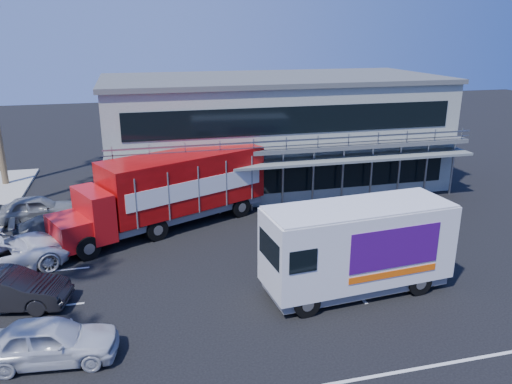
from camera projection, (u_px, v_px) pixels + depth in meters
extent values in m
plane|color=black|center=(302.00, 286.00, 20.91)|extent=(120.00, 120.00, 0.00)
cube|color=gray|center=(272.00, 132.00, 34.35)|extent=(22.00, 10.00, 7.00)
cube|color=#515454|center=(273.00, 78.00, 33.22)|extent=(22.40, 10.40, 0.30)
cube|color=#515454|center=(299.00, 149.00, 29.16)|extent=(22.00, 1.20, 0.25)
cube|color=gray|center=(302.00, 142.00, 28.50)|extent=(22.00, 0.08, 0.90)
cube|color=slate|center=(300.00, 162.00, 29.10)|extent=(22.00, 1.80, 0.15)
cube|color=black|center=(295.00, 179.00, 30.32)|extent=(20.00, 0.06, 1.60)
cube|color=black|center=(296.00, 120.00, 29.20)|extent=(20.00, 0.06, 1.60)
cube|color=#B50E11|center=(70.00, 231.00, 23.67)|extent=(2.48, 2.94, 1.34)
cube|color=#B50E11|center=(94.00, 214.00, 24.22)|extent=(2.19, 3.00, 2.35)
cube|color=black|center=(93.00, 201.00, 24.01)|extent=(1.05, 2.18, 0.78)
cube|color=#B80B0B|center=(184.00, 180.00, 27.09)|extent=(9.28, 6.31, 2.91)
cube|color=slate|center=(186.00, 210.00, 27.62)|extent=(9.11, 5.93, 0.34)
cube|color=white|center=(199.00, 188.00, 26.08)|extent=(7.47, 3.50, 0.95)
cube|color=white|center=(171.00, 176.00, 28.16)|extent=(7.47, 3.50, 0.95)
cylinder|color=black|center=(88.00, 248.00, 23.13)|extent=(1.17, 0.74, 1.16)
cylinder|color=black|center=(69.00, 232.00, 24.94)|extent=(1.17, 0.74, 1.16)
cylinder|color=black|center=(157.00, 230.00, 25.28)|extent=(1.17, 0.74, 1.16)
cylinder|color=black|center=(135.00, 216.00, 27.09)|extent=(1.17, 0.74, 1.16)
cylinder|color=black|center=(241.00, 207.00, 28.51)|extent=(1.17, 0.74, 1.16)
cylinder|color=black|center=(216.00, 196.00, 30.32)|extent=(1.17, 0.74, 1.16)
cube|color=silver|center=(358.00, 243.00, 19.93)|extent=(7.77, 3.24, 3.03)
cube|color=slate|center=(355.00, 281.00, 20.45)|extent=(7.45, 2.95, 0.38)
cube|color=black|center=(270.00, 249.00, 18.65)|extent=(0.24, 2.13, 1.03)
cube|color=silver|center=(360.00, 207.00, 19.45)|extent=(7.61, 3.17, 0.09)
cube|color=#410B68|center=(396.00, 248.00, 18.95)|extent=(3.88, 0.36, 1.62)
cube|color=#410B68|center=(360.00, 224.00, 21.31)|extent=(3.88, 0.36, 1.62)
cube|color=#F2590C|center=(393.00, 274.00, 19.28)|extent=(3.88, 0.35, 0.27)
cylinder|color=black|center=(307.00, 304.00, 18.55)|extent=(1.06, 0.37, 1.04)
cylinder|color=black|center=(283.00, 277.00, 20.61)|extent=(1.06, 0.37, 1.04)
cylinder|color=black|center=(419.00, 283.00, 20.10)|extent=(1.06, 0.37, 1.04)
cylinder|color=black|center=(387.00, 259.00, 22.16)|extent=(1.06, 0.37, 1.04)
imported|color=silver|center=(50.00, 341.00, 15.99)|extent=(4.48, 2.21, 1.47)
imported|color=black|center=(8.00, 290.00, 19.10)|extent=(4.75, 2.49, 1.49)
imported|color=#2A2F38|center=(60.00, 228.00, 25.30)|extent=(4.81, 2.51, 1.33)
imported|color=gray|center=(37.00, 208.00, 27.86)|extent=(4.42, 2.11, 1.46)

